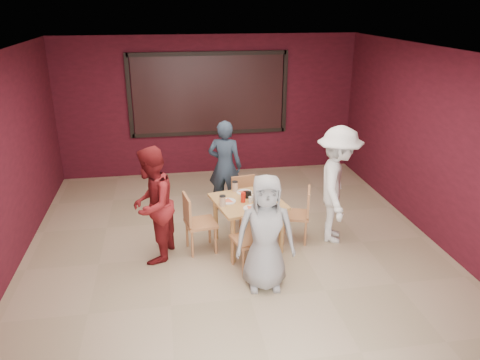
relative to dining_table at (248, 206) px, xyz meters
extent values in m
plane|color=tan|center=(-0.20, -0.19, -0.64)|extent=(7.00, 7.00, 0.00)
cube|color=black|center=(-0.20, 3.26, 1.01)|extent=(3.00, 0.02, 1.50)
cube|color=tan|center=(0.00, 0.00, 0.07)|extent=(1.10, 1.10, 0.04)
cylinder|color=tan|center=(-0.44, 0.28, -0.30)|extent=(0.07, 0.07, 0.69)
cylinder|color=tan|center=(0.28, 0.44, -0.30)|extent=(0.07, 0.07, 0.69)
cylinder|color=tan|center=(-0.28, -0.44, -0.30)|extent=(0.07, 0.07, 0.69)
cylinder|color=tan|center=(0.44, -0.28, -0.30)|extent=(0.07, 0.07, 0.69)
cylinder|color=silver|center=(0.00, -0.29, 0.09)|extent=(0.23, 0.23, 0.01)
cone|color=#F09454|center=(0.00, -0.29, 0.11)|extent=(0.21, 0.21, 0.02)
cylinder|color=beige|center=(0.13, -0.38, 0.16)|extent=(0.09, 0.09, 0.14)
cylinder|color=black|center=(0.13, -0.38, 0.23)|extent=(0.09, 0.09, 0.01)
cylinder|color=silver|center=(0.00, 0.29, 0.09)|extent=(0.23, 0.23, 0.01)
cone|color=#F09454|center=(0.00, 0.29, 0.11)|extent=(0.21, 0.21, 0.02)
cylinder|color=beige|center=(-0.13, 0.38, 0.16)|extent=(0.09, 0.09, 0.14)
cylinder|color=black|center=(-0.13, 0.38, 0.23)|extent=(0.09, 0.09, 0.01)
cylinder|color=silver|center=(-0.29, 0.00, 0.09)|extent=(0.23, 0.23, 0.01)
cone|color=#F09454|center=(-0.29, 0.00, 0.11)|extent=(0.21, 0.21, 0.02)
cylinder|color=beige|center=(-0.38, -0.13, 0.16)|extent=(0.09, 0.09, 0.14)
cylinder|color=black|center=(-0.38, -0.13, 0.23)|extent=(0.09, 0.09, 0.01)
cylinder|color=silver|center=(0.29, 0.00, 0.09)|extent=(0.23, 0.23, 0.01)
cone|color=#F09454|center=(0.29, 0.00, 0.11)|extent=(0.21, 0.21, 0.02)
cylinder|color=beige|center=(0.38, 0.13, 0.16)|extent=(0.09, 0.09, 0.14)
cylinder|color=black|center=(0.38, 0.13, 0.23)|extent=(0.09, 0.09, 0.01)
cylinder|color=silver|center=(0.08, -0.03, 0.14)|extent=(0.06, 0.06, 0.10)
cylinder|color=silver|center=(0.02, -0.08, 0.13)|extent=(0.05, 0.05, 0.08)
cylinder|color=red|center=(-0.08, -0.05, 0.16)|extent=(0.07, 0.07, 0.15)
cube|color=black|center=(0.01, 0.09, 0.14)|extent=(0.12, 0.07, 0.10)
cube|color=#AF7544|center=(-0.09, -0.62, -0.21)|extent=(0.52, 0.52, 0.04)
cylinder|color=#AF7544|center=(0.03, -0.41, -0.44)|extent=(0.04, 0.04, 0.41)
cylinder|color=#AF7544|center=(-0.30, -0.50, -0.44)|extent=(0.04, 0.04, 0.41)
cylinder|color=#AF7544|center=(0.13, -0.74, -0.44)|extent=(0.04, 0.04, 0.41)
cylinder|color=#AF7544|center=(-0.20, -0.84, -0.44)|extent=(0.04, 0.04, 0.41)
cube|color=#AF7544|center=(-0.03, -0.81, 0.03)|extent=(0.42, 0.15, 0.40)
cube|color=#AF7544|center=(0.10, 0.63, -0.25)|extent=(0.44, 0.44, 0.04)
cylinder|color=#AF7544|center=(-0.03, 0.45, -0.45)|extent=(0.03, 0.03, 0.38)
cylinder|color=#AF7544|center=(0.28, 0.50, -0.45)|extent=(0.03, 0.03, 0.38)
cylinder|color=#AF7544|center=(-0.08, 0.76, -0.45)|extent=(0.03, 0.03, 0.38)
cylinder|color=#AF7544|center=(0.23, 0.81, -0.45)|extent=(0.03, 0.03, 0.38)
cube|color=#AF7544|center=(0.07, 0.81, -0.03)|extent=(0.39, 0.09, 0.37)
cube|color=#AF7544|center=(-0.69, -0.02, -0.21)|extent=(0.48, 0.48, 0.04)
cylinder|color=#AF7544|center=(-0.49, -0.16, -0.44)|extent=(0.04, 0.04, 0.41)
cylinder|color=#AF7544|center=(-0.54, 0.17, -0.44)|extent=(0.04, 0.04, 0.41)
cylinder|color=#AF7544|center=(-0.83, -0.22, -0.44)|extent=(0.04, 0.04, 0.41)
cylinder|color=#AF7544|center=(-0.88, 0.12, -0.44)|extent=(0.04, 0.04, 0.41)
cube|color=#AF7544|center=(-0.87, -0.05, 0.03)|extent=(0.10, 0.42, 0.40)
cube|color=#AF7544|center=(0.73, 0.06, -0.23)|extent=(0.51, 0.51, 0.04)
cylinder|color=#AF7544|center=(0.63, 0.26, -0.45)|extent=(0.03, 0.03, 0.39)
cylinder|color=#AF7544|center=(0.53, -0.05, -0.45)|extent=(0.03, 0.03, 0.39)
cylinder|color=#AF7544|center=(0.94, 0.16, -0.45)|extent=(0.03, 0.03, 0.39)
cylinder|color=#AF7544|center=(0.84, -0.15, -0.45)|extent=(0.03, 0.03, 0.39)
cube|color=#AF7544|center=(0.91, 0.00, 0.00)|extent=(0.16, 0.39, 0.38)
imported|color=#969696|center=(0.03, -1.06, 0.11)|extent=(0.78, 0.55, 1.50)
imported|color=#293849|center=(-0.15, 1.35, 0.15)|extent=(0.67, 0.55, 1.58)
imported|color=maroon|center=(-1.35, -0.14, 0.17)|extent=(0.82, 0.94, 1.63)
imported|color=white|center=(1.33, 0.00, 0.23)|extent=(0.99, 1.28, 1.75)
camera|label=1|loc=(-1.11, -6.04, 2.76)|focal=35.00mm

